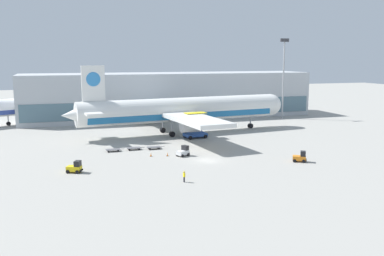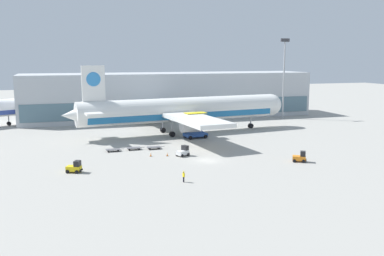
{
  "view_description": "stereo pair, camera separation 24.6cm",
  "coord_description": "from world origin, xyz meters",
  "px_view_note": "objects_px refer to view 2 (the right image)",
  "views": [
    {
      "loc": [
        -26.3,
        -71.97,
        18.66
      ],
      "look_at": [
        1.17,
        12.97,
        4.0
      ],
      "focal_mm": 40.0,
      "sensor_mm": 36.0,
      "label": 1
    },
    {
      "loc": [
        -26.06,
        -72.05,
        18.66
      ],
      "look_at": [
        1.17,
        12.97,
        4.0
      ],
      "focal_mm": 40.0,
      "sensor_mm": 36.0,
      "label": 2
    }
  ],
  "objects_px": {
    "scissor_lift_loader": "(195,129)",
    "baggage_tug_foreground": "(300,157)",
    "baggage_tug_far": "(183,151)",
    "baggage_dolly_second": "(134,148)",
    "traffic_cone_far": "(167,154)",
    "light_mast": "(284,73)",
    "baggage_tug_mid": "(75,167)",
    "traffic_cone_near": "(151,154)",
    "baggage_dolly_lead": "(113,150)",
    "baggage_dolly_third": "(154,147)",
    "airplane_main": "(180,110)",
    "ground_crew_near": "(184,176)"
  },
  "relations": [
    {
      "from": "traffic_cone_near",
      "to": "traffic_cone_far",
      "type": "xyz_separation_m",
      "value": [
        3.08,
        -0.74,
        -0.03
      ]
    },
    {
      "from": "baggage_tug_foreground",
      "to": "baggage_tug_far",
      "type": "xyz_separation_m",
      "value": [
        -18.82,
        11.06,
        0.0
      ]
    },
    {
      "from": "traffic_cone_near",
      "to": "traffic_cone_far",
      "type": "height_order",
      "value": "traffic_cone_near"
    },
    {
      "from": "baggage_dolly_second",
      "to": "traffic_cone_near",
      "type": "bearing_deg",
      "value": -73.37
    },
    {
      "from": "baggage_tug_mid",
      "to": "traffic_cone_near",
      "type": "relative_size",
      "value": 3.73
    },
    {
      "from": "airplane_main",
      "to": "baggage_tug_mid",
      "type": "distance_m",
      "value": 40.34
    },
    {
      "from": "baggage_dolly_lead",
      "to": "baggage_dolly_third",
      "type": "relative_size",
      "value": 1.0
    },
    {
      "from": "baggage_tug_far",
      "to": "traffic_cone_near",
      "type": "bearing_deg",
      "value": 137.04
    },
    {
      "from": "traffic_cone_near",
      "to": "baggage_tug_mid",
      "type": "bearing_deg",
      "value": -151.98
    },
    {
      "from": "light_mast",
      "to": "scissor_lift_loader",
      "type": "bearing_deg",
      "value": -147.41
    },
    {
      "from": "baggage_dolly_lead",
      "to": "traffic_cone_far",
      "type": "distance_m",
      "value": 11.89
    },
    {
      "from": "baggage_dolly_lead",
      "to": "traffic_cone_far",
      "type": "xyz_separation_m",
      "value": [
        9.4,
        -7.28,
        -0.05
      ]
    },
    {
      "from": "airplane_main",
      "to": "baggage_tug_foreground",
      "type": "relative_size",
      "value": 20.59
    },
    {
      "from": "baggage_dolly_second",
      "to": "baggage_tug_far",
      "type": "bearing_deg",
      "value": -46.14
    },
    {
      "from": "baggage_tug_far",
      "to": "baggage_dolly_second",
      "type": "height_order",
      "value": "baggage_tug_far"
    },
    {
      "from": "baggage_tug_foreground",
      "to": "baggage_dolly_second",
      "type": "height_order",
      "value": "baggage_tug_foreground"
    },
    {
      "from": "scissor_lift_loader",
      "to": "traffic_cone_far",
      "type": "xyz_separation_m",
      "value": [
        -11.04,
        -16.28,
        -1.91
      ]
    },
    {
      "from": "baggage_dolly_second",
      "to": "traffic_cone_far",
      "type": "bearing_deg",
      "value": -55.92
    },
    {
      "from": "baggage_tug_foreground",
      "to": "baggage_dolly_third",
      "type": "distance_m",
      "value": 29.65
    },
    {
      "from": "light_mast",
      "to": "ground_crew_near",
      "type": "height_order",
      "value": "light_mast"
    },
    {
      "from": "airplane_main",
      "to": "baggage_dolly_third",
      "type": "xyz_separation_m",
      "value": [
        -10.25,
        -15.87,
        -5.45
      ]
    },
    {
      "from": "baggage_dolly_third",
      "to": "traffic_cone_near",
      "type": "xyz_separation_m",
      "value": [
        -2.04,
        -6.27,
        -0.02
      ]
    },
    {
      "from": "baggage_tug_foreground",
      "to": "scissor_lift_loader",
      "type": "bearing_deg",
      "value": 141.95
    },
    {
      "from": "baggage_tug_far",
      "to": "ground_crew_near",
      "type": "distance_m",
      "value": 17.6
    },
    {
      "from": "ground_crew_near",
      "to": "light_mast",
      "type": "bearing_deg",
      "value": -52.21
    },
    {
      "from": "baggage_dolly_third",
      "to": "baggage_dolly_lead",
      "type": "bearing_deg",
      "value": 178.31
    },
    {
      "from": "light_mast",
      "to": "traffic_cone_far",
      "type": "relative_size",
      "value": 35.27
    },
    {
      "from": "light_mast",
      "to": "baggage_dolly_lead",
      "type": "height_order",
      "value": "light_mast"
    },
    {
      "from": "light_mast",
      "to": "baggage_tug_mid",
      "type": "bearing_deg",
      "value": -144.4
    },
    {
      "from": "baggage_tug_mid",
      "to": "scissor_lift_loader",
      "type": "bearing_deg",
      "value": 64.3
    },
    {
      "from": "baggage_tug_foreground",
      "to": "baggage_tug_far",
      "type": "relative_size",
      "value": 1.0
    },
    {
      "from": "scissor_lift_loader",
      "to": "baggage_tug_foreground",
      "type": "distance_m",
      "value": 30.2
    },
    {
      "from": "baggage_tug_foreground",
      "to": "traffic_cone_far",
      "type": "xyz_separation_m",
      "value": [
        -21.78,
        11.91,
        -0.54
      ]
    },
    {
      "from": "baggage_tug_foreground",
      "to": "baggage_dolly_lead",
      "type": "distance_m",
      "value": 36.61
    },
    {
      "from": "baggage_tug_mid",
      "to": "baggage_tug_foreground",
      "type": "bearing_deg",
      "value": 17.96
    },
    {
      "from": "airplane_main",
      "to": "baggage_dolly_second",
      "type": "bearing_deg",
      "value": -139.66
    },
    {
      "from": "light_mast",
      "to": "baggage_tug_far",
      "type": "xyz_separation_m",
      "value": [
        -44.41,
        -40.35,
        -13.23
      ]
    },
    {
      "from": "baggage_tug_foreground",
      "to": "baggage_dolly_lead",
      "type": "xyz_separation_m",
      "value": [
        -31.18,
        19.18,
        -0.49
      ]
    },
    {
      "from": "ground_crew_near",
      "to": "baggage_dolly_lead",
      "type": "bearing_deg",
      "value": 5.05
    },
    {
      "from": "scissor_lift_loader",
      "to": "baggage_tug_far",
      "type": "distance_m",
      "value": 18.99
    },
    {
      "from": "baggage_tug_mid",
      "to": "baggage_dolly_lead",
      "type": "relative_size",
      "value": 0.76
    },
    {
      "from": "baggage_dolly_third",
      "to": "traffic_cone_far",
      "type": "xyz_separation_m",
      "value": [
        1.04,
        -7.01,
        -0.05
      ]
    },
    {
      "from": "traffic_cone_far",
      "to": "ground_crew_near",
      "type": "bearing_deg",
      "value": -96.47
    },
    {
      "from": "baggage_dolly_second",
      "to": "traffic_cone_far",
      "type": "height_order",
      "value": "traffic_cone_far"
    },
    {
      "from": "airplane_main",
      "to": "scissor_lift_loader",
      "type": "distance_m",
      "value": 7.73
    },
    {
      "from": "traffic_cone_far",
      "to": "baggage_dolly_third",
      "type": "bearing_deg",
      "value": 98.47
    },
    {
      "from": "light_mast",
      "to": "scissor_lift_loader",
      "type": "relative_size",
      "value": 4.08
    },
    {
      "from": "light_mast",
      "to": "baggage_tug_mid",
      "type": "height_order",
      "value": "light_mast"
    },
    {
      "from": "scissor_lift_loader",
      "to": "ground_crew_near",
      "type": "distance_m",
      "value": 36.45
    },
    {
      "from": "baggage_tug_mid",
      "to": "baggage_dolly_third",
      "type": "xyz_separation_m",
      "value": [
        16.46,
        13.95,
        -0.49
      ]
    }
  ]
}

